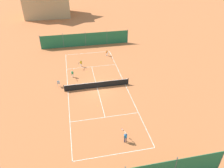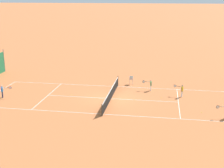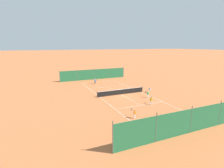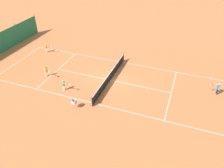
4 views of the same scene
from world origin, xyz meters
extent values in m
plane|color=#BC6638|center=(0.00, 0.00, 0.00)|extent=(600.00, 600.00, 0.00)
cube|color=white|center=(-4.10, 0.00, 0.00)|extent=(0.05, 23.85, 0.01)
cube|color=white|center=(4.10, 0.00, 0.00)|extent=(0.05, 23.85, 0.01)
cube|color=white|center=(0.00, 6.40, 0.00)|extent=(8.20, 0.05, 0.01)
cube|color=white|center=(0.00, -6.40, 0.00)|extent=(8.20, 0.05, 0.01)
cube|color=white|center=(0.00, 0.00, 0.00)|extent=(0.05, 12.80, 0.01)
cylinder|color=#2D2D2D|center=(-4.55, 0.00, 0.53)|extent=(0.08, 0.08, 1.06)
cylinder|color=#2D2D2D|center=(4.55, 0.00, 0.53)|extent=(0.08, 0.08, 1.06)
cube|color=black|center=(0.00, 0.00, 0.46)|extent=(9.10, 0.02, 0.91)
cube|color=white|center=(0.00, 0.00, 0.93)|extent=(9.10, 0.04, 0.06)
cylinder|color=#59595E|center=(-8.60, -15.50, 1.45)|extent=(0.08, 0.08, 2.90)
cylinder|color=white|center=(-1.59, 6.75, 0.28)|extent=(0.10, 0.10, 0.57)
cylinder|color=white|center=(-1.76, 6.81, 0.28)|extent=(0.10, 0.10, 0.57)
cube|color=yellow|center=(-1.68, 6.78, 0.79)|extent=(0.31, 0.23, 0.44)
sphere|color=#A37556|center=(-1.68, 6.78, 1.12)|extent=(0.17, 0.17, 0.17)
cylinder|color=#A37556|center=(-1.51, 6.72, 0.79)|extent=(0.06, 0.06, 0.44)
cylinder|color=#A37556|center=(-1.91, 6.62, 0.96)|extent=(0.20, 0.44, 0.06)
cylinder|color=black|center=(-2.01, 6.32, 0.96)|extent=(0.09, 0.20, 0.03)
torus|color=black|center=(-2.09, 6.09, 0.96)|extent=(0.11, 0.27, 0.28)
cylinder|color=silver|center=(-2.09, 6.09, 0.96)|extent=(0.08, 0.24, 0.25)
cylinder|color=tan|center=(3.15, 9.89, 0.92)|extent=(0.16, 0.42, 0.06)
cylinder|color=black|center=(3.22, 9.59, 0.92)|extent=(0.07, 0.19, 0.03)
torus|color=black|center=(3.28, 9.36, 0.92)|extent=(0.09, 0.28, 0.28)
cylinder|color=silver|center=(3.28, 9.36, 0.92)|extent=(0.06, 0.24, 0.25)
cylinder|color=white|center=(-3.16, 3.67, 0.27)|extent=(0.10, 0.10, 0.54)
cylinder|color=white|center=(-3.33, 3.66, 0.27)|extent=(0.10, 0.10, 0.54)
cube|color=#239E5B|center=(-3.25, 3.67, 0.75)|extent=(0.27, 0.17, 0.42)
sphere|color=tan|center=(-3.25, 3.67, 1.07)|extent=(0.17, 0.17, 0.17)
cylinder|color=tan|center=(-3.08, 3.68, 0.75)|extent=(0.06, 0.06, 0.42)
cylinder|color=tan|center=(-3.39, 3.44, 0.92)|extent=(0.10, 0.42, 0.06)
cylinder|color=black|center=(-3.37, 3.14, 0.92)|extent=(0.04, 0.19, 0.03)
torus|color=black|center=(-3.35, 2.90, 0.92)|extent=(0.05, 0.28, 0.28)
cylinder|color=silver|center=(-3.35, 2.90, 0.92)|extent=(0.03, 0.25, 0.25)
cylinder|color=#23284C|center=(1.29, -10.58, 0.30)|extent=(0.10, 0.10, 0.59)
cylinder|color=#23284C|center=(1.46, -10.50, 0.30)|extent=(0.10, 0.10, 0.59)
cube|color=blue|center=(1.37, -10.54, 0.82)|extent=(0.33, 0.26, 0.46)
sphere|color=tan|center=(1.37, -10.54, 1.17)|extent=(0.18, 0.18, 0.18)
cylinder|color=tan|center=(1.21, -10.61, 0.82)|extent=(0.07, 0.07, 0.46)
cylinder|color=tan|center=(1.45, -10.26, 1.00)|extent=(0.24, 0.45, 0.07)
cylinder|color=black|center=(1.32, -9.95, 1.00)|extent=(0.11, 0.20, 0.03)
torus|color=red|center=(1.23, -9.73, 1.00)|extent=(0.13, 0.27, 0.28)
cylinder|color=silver|center=(1.23, -9.73, 1.00)|extent=(0.10, 0.23, 0.25)
sphere|color=#CCE033|center=(0.11, 2.24, 0.03)|extent=(0.07, 0.07, 0.07)
sphere|color=#CCE033|center=(-0.95, 4.81, 0.03)|extent=(0.07, 0.07, 0.07)
sphere|color=#CCE033|center=(2.42, 8.25, 0.03)|extent=(0.07, 0.07, 0.07)
sphere|color=#CCE033|center=(-0.51, -4.13, 0.03)|extent=(0.07, 0.07, 0.07)
cylinder|color=#B7B7BC|center=(-5.47, 1.23, 0.28)|extent=(0.02, 0.02, 0.55)
cylinder|color=#B7B7BC|center=(-5.13, 1.23, 0.28)|extent=(0.02, 0.02, 0.55)
cylinder|color=#B7B7BC|center=(-5.47, 1.57, 0.28)|extent=(0.02, 0.02, 0.55)
cylinder|color=#B7B7BC|center=(-5.13, 1.57, 0.28)|extent=(0.02, 0.02, 0.55)
cube|color=#B7B7BC|center=(-5.30, 1.40, 0.56)|extent=(0.34, 0.34, 0.02)
cube|color=#B7B7BC|center=(-5.30, 1.23, 0.72)|extent=(0.34, 0.02, 0.34)
cube|color=#B7B7BC|center=(-5.30, 1.57, 0.72)|extent=(0.34, 0.02, 0.34)
cube|color=#B7B7BC|center=(-5.47, 1.40, 0.72)|extent=(0.02, 0.34, 0.34)
cube|color=#B7B7BC|center=(-5.13, 1.40, 0.72)|extent=(0.02, 0.34, 0.34)
sphere|color=#CCE033|center=(-5.20, 1.42, 0.60)|extent=(0.07, 0.07, 0.07)
sphere|color=#CCE033|center=(-5.31, 1.50, 0.60)|extent=(0.07, 0.07, 0.07)
sphere|color=#CCE033|center=(-5.39, 1.51, 0.60)|extent=(0.07, 0.07, 0.07)
sphere|color=#CCE033|center=(-5.35, 1.52, 0.60)|extent=(0.07, 0.07, 0.07)
sphere|color=#CCE033|center=(-5.33, 1.30, 0.60)|extent=(0.07, 0.07, 0.07)
sphere|color=#CCE033|center=(-5.18, 1.31, 0.60)|extent=(0.07, 0.07, 0.07)
sphere|color=#CCE033|center=(-5.17, 1.30, 0.66)|extent=(0.07, 0.07, 0.07)
sphere|color=#CCE033|center=(-5.23, 1.31, 0.66)|extent=(0.07, 0.07, 0.07)
sphere|color=#CCE033|center=(-5.29, 1.30, 0.66)|extent=(0.07, 0.07, 0.07)
sphere|color=#CCE033|center=(-5.27, 1.40, 0.66)|extent=(0.07, 0.07, 0.07)
camera|label=1|loc=(-3.14, -25.65, 17.20)|focal=35.00mm
camera|label=2|loc=(28.17, 4.72, 9.80)|focal=50.00mm
camera|label=3|loc=(13.85, 27.15, 8.75)|focal=28.00mm
camera|label=4|loc=(-17.98, -6.92, 12.95)|focal=35.00mm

